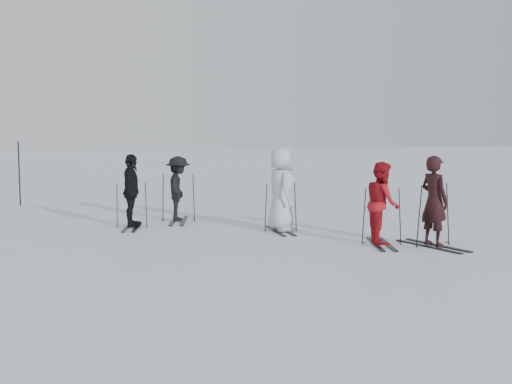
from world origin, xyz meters
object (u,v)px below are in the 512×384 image
at_px(skier_uphill_far, 178,189).
at_px(piste_marker, 19,173).
at_px(skier_near_dark, 434,202).
at_px(skier_red, 382,204).
at_px(skier_grey, 281,190).
at_px(skier_uphill_left, 131,192).

relative_size(skier_uphill_far, piste_marker, 0.82).
distance_m(skier_near_dark, skier_uphill_far, 6.74).
distance_m(skier_red, skier_grey, 2.70).
xyz_separation_m(skier_uphill_left, skier_uphill_far, (1.33, 0.68, -0.05)).
relative_size(skier_uphill_left, piste_marker, 0.87).
xyz_separation_m(skier_grey, skier_uphill_left, (-3.23, 1.76, -0.09)).
xyz_separation_m(skier_near_dark, skier_uphill_left, (-5.43, 4.67, -0.04)).
distance_m(skier_near_dark, skier_grey, 3.65).
xyz_separation_m(skier_red, skier_uphill_far, (-3.21, 4.80, -0.02)).
relative_size(skier_red, skier_uphill_far, 1.02).
height_order(skier_red, skier_grey, skier_grey).
relative_size(skier_near_dark, piste_marker, 0.91).
relative_size(skier_near_dark, skier_uphill_far, 1.10).
relative_size(skier_red, piste_marker, 0.84).
relative_size(skier_grey, piste_marker, 0.96).
bearing_deg(piste_marker, skier_uphill_left, -66.16).
bearing_deg(skier_red, skier_near_dark, -102.68).
height_order(skier_near_dark, piste_marker, piste_marker).
distance_m(skier_red, skier_uphill_far, 5.77).
bearing_deg(skier_near_dark, piste_marker, 26.78).
bearing_deg(skier_uphill_far, skier_grey, -124.63).
xyz_separation_m(skier_grey, skier_uphill_far, (-1.89, 2.44, -0.14)).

